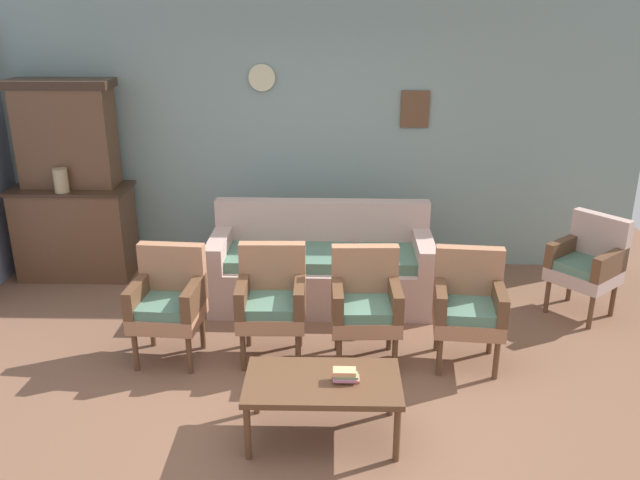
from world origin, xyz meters
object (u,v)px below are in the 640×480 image
Objects in this scene: vase_on_cabinet at (61,180)px; armchair_near_couch_end at (468,303)px; wingback_chair_by_fireplace at (588,261)px; floral_couch at (321,268)px; coffee_table at (323,386)px; armchair_near_cabinet at (169,299)px; side_cabinet at (76,231)px; armchair_by_doorway at (272,298)px; book_stack_on_table at (346,375)px; armchair_row_middle at (366,301)px.

armchair_near_couch_end is (3.65, -1.47, -0.55)m from vase_on_cabinet.
floral_couch is at bearing 175.22° from wingback_chair_by_fireplace.
coffee_table is (0.05, -2.04, 0.05)m from floral_couch.
armchair_near_cabinet is 1.00× the size of armchair_near_couch_end.
armchair_by_doorway is (2.12, -1.58, 0.03)m from side_cabinet.
vase_on_cabinet is 2.04m from armchair_near_cabinet.
armchair_near_couch_end is 1.37m from book_stack_on_table.
book_stack_on_table is (0.19, -2.05, 0.14)m from floral_couch.
vase_on_cabinet is 0.26× the size of armchair_near_cabinet.
vase_on_cabinet is at bearing 132.64° from armchair_near_cabinet.
coffee_table is 5.88× the size of book_stack_on_table.
armchair_row_middle is 1.00× the size of wingback_chair_by_fireplace.
armchair_row_middle and armchair_near_couch_end have the same top height.
armchair_by_doorway is at bearing -163.45° from wingback_chair_by_fireplace.
floral_couch is (2.49, -0.57, -0.14)m from side_cabinet.
floral_couch is at bearing 70.02° from armchair_by_doorway.
side_cabinet is at bearing 170.99° from wingback_chair_by_fireplace.
armchair_near_couch_end is (2.32, -0.02, 0.00)m from armchair_near_cabinet.
book_stack_on_table is at bearing -44.31° from side_cabinet.
armchair_by_doorway is at bearing 177.79° from armchair_near_couch_end.
armchair_row_middle is 1.00× the size of armchair_near_couch_end.
side_cabinet reaches higher than armchair_near_couch_end.
side_cabinet is at bearing 167.06° from floral_couch.
book_stack_on_table is at bearing -139.52° from wingback_chair_by_fireplace.
armchair_by_doorway is (2.13, -1.41, -0.55)m from vase_on_cabinet.
armchair_by_doorway is 1.52m from armchair_near_couch_end.
armchair_near_couch_end reaches higher than coffee_table.
vase_on_cabinet reaches higher than side_cabinet.
floral_couch is at bearing 91.40° from coffee_table.
floral_couch is 2.04m from coffee_table.
floral_couch is at bearing -12.94° from side_cabinet.
floral_couch and armchair_near_couch_end have the same top height.
floral_couch is 2.25× the size of armchair_row_middle.
book_stack_on_table is (1.36, -1.00, -0.04)m from armchair_near_cabinet.
book_stack_on_table is (0.56, -1.04, -0.04)m from armchair_by_doorway.
armchair_near_cabinet and armchair_near_couch_end have the same top height.
wingback_chair_by_fireplace is (1.21, 0.87, 0.00)m from armchair_near_couch_end.
armchair_near_cabinet is (-1.17, -1.04, 0.17)m from floral_couch.
armchair_near_couch_end is (3.64, -1.64, 0.03)m from side_cabinet.
vase_on_cabinet reaches higher than coffee_table.
armchair_near_cabinet is at bearing 179.75° from armchair_row_middle.
vase_on_cabinet is 0.26× the size of wingback_chair_by_fireplace.
wingback_chair_by_fireplace is at bearing -7.02° from vase_on_cabinet.
armchair_near_cabinet is 1.53m from armchair_row_middle.
floral_couch is 2.38m from wingback_chair_by_fireplace.
armchair_row_middle is 0.79m from armchair_near_couch_end.
floral_couch is 1.58m from armchair_near_cabinet.
floral_couch is (2.50, -0.40, -0.72)m from vase_on_cabinet.
armchair_near_cabinet and armchair_row_middle have the same top height.
vase_on_cabinet is 0.26× the size of armchair_near_couch_end.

